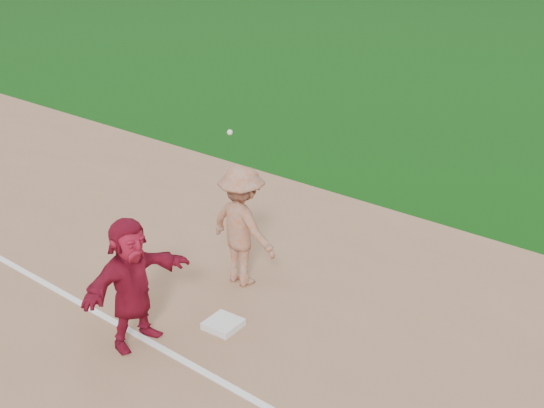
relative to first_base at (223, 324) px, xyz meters
The scene contains 5 objects.
ground 0.32m from the first_base, 166.37° to the right, with size 160.00×160.00×0.00m, color #0E420C.
foul_line 0.93m from the first_base, 109.38° to the right, with size 60.00×0.10×0.01m, color white.
first_base is the anchor object (origin of this frame).
base_runner 1.44m from the first_base, 124.64° to the right, with size 1.65×0.53×1.78m, color maroon.
first_base_play 1.56m from the first_base, 119.33° to the left, with size 1.25×0.93×2.61m.
Camera 1 is at (5.83, -5.58, 5.31)m, focal length 45.00 mm.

